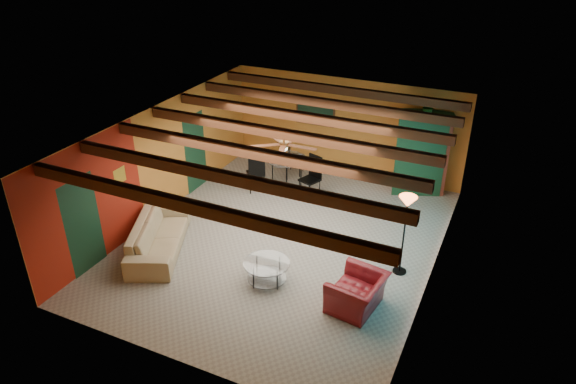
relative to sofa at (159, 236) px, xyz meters
The scene contains 11 objects.
room 3.45m from the sofa, 33.99° to the left, with size 6.52×8.01×2.71m.
sofa is the anchor object (origin of this frame).
armchair 4.51m from the sofa, ahead, with size 1.04×0.91×0.68m, color maroon.
coffee_table 2.65m from the sofa, ahead, with size 0.93×0.93×0.47m, color white, non-canonical shape.
dining_table 4.11m from the sofa, 72.33° to the left, with size 2.18×2.18×1.14m, color silver, non-canonical shape.
armoire 6.90m from the sofa, 48.73° to the left, with size 1.20×0.59×2.11m, color maroon.
floor_lamp 5.20m from the sofa, 15.77° to the left, with size 0.35×0.35×1.77m, color black, non-canonical shape.
ceiling_fan 3.40m from the sofa, 32.07° to the left, with size 1.50×1.50×0.44m, color #472614, non-canonical shape.
painting 5.75m from the sofa, 75.24° to the left, with size 1.05×0.03×0.65m, color black.
potted_plant 7.14m from the sofa, 48.73° to the left, with size 0.39×0.34×0.44m, color #26661E.
vase 4.20m from the sofa, 72.33° to the left, with size 0.19×0.19×0.20m, color orange.
Camera 1 is at (4.27, -9.03, 6.55)m, focal length 32.88 mm.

